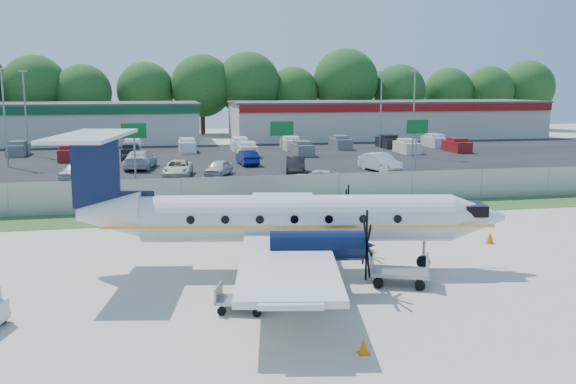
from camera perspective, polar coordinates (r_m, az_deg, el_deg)
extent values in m
plane|color=beige|center=(27.12, 2.58, -6.89)|extent=(170.00, 170.00, 0.00)
cube|color=#2D561E|center=(38.52, -1.81, -1.90)|extent=(170.00, 4.00, 0.02)
cube|color=black|center=(45.31, -3.32, -0.15)|extent=(170.00, 8.00, 0.02)
cube|color=black|center=(65.95, -5.99, 2.89)|extent=(170.00, 32.00, 0.02)
cube|color=gray|center=(40.27, -2.30, 0.04)|extent=(120.00, 0.02, 1.90)
cube|color=gray|center=(40.12, -2.31, 1.42)|extent=(120.00, 0.06, 0.06)
cube|color=gray|center=(40.44, -2.29, -1.28)|extent=(120.00, 0.06, 0.06)
cube|color=beige|center=(89.09, -23.12, 5.52)|extent=(46.00, 12.00, 5.00)
cube|color=#474749|center=(88.98, -23.24, 7.20)|extent=(46.40, 12.40, 0.24)
cube|color=#0F4723|center=(83.03, -24.03, 6.60)|extent=(46.00, 0.20, 1.00)
cube|color=beige|center=(93.17, 8.78, 6.33)|extent=(44.00, 12.00, 5.00)
cube|color=#474749|center=(93.06, 8.83, 7.94)|extent=(44.40, 12.40, 0.24)
cube|color=maroon|center=(87.39, 10.22, 7.39)|extent=(44.00, 0.20, 1.00)
cylinder|color=gray|center=(48.49, -13.46, 3.21)|extent=(0.14, 0.14, 5.00)
cube|color=#0C5923|center=(48.18, -13.55, 5.32)|extent=(1.80, 0.08, 1.10)
cylinder|color=gray|center=(49.38, -0.58, 3.59)|extent=(0.14, 0.14, 5.00)
cube|color=#0C5923|center=(49.07, -0.55, 5.66)|extent=(1.80, 0.08, 1.10)
cylinder|color=gray|center=(52.60, 11.29, 3.77)|extent=(0.14, 0.14, 5.00)
cube|color=#0C5923|center=(52.31, 11.42, 5.72)|extent=(1.80, 0.08, 1.10)
cylinder|color=gray|center=(64.71, -23.88, 5.98)|extent=(0.18, 0.18, 9.00)
cube|color=gray|center=(64.64, -24.16, 9.96)|extent=(0.90, 0.35, 0.18)
cylinder|color=gray|center=(68.57, 11.11, 6.78)|extent=(0.18, 0.18, 9.00)
cube|color=gray|center=(68.51, 11.23, 10.54)|extent=(0.90, 0.35, 0.18)
cylinder|color=gray|center=(74.50, -22.29, 6.46)|extent=(0.18, 0.18, 9.00)
cube|color=gray|center=(74.44, -22.51, 9.92)|extent=(0.90, 0.35, 0.18)
cylinder|color=gray|center=(77.88, 8.26, 7.18)|extent=(0.18, 0.18, 9.00)
cube|color=gray|center=(77.83, 8.34, 10.50)|extent=(0.90, 0.35, 0.18)
cylinder|color=silver|center=(26.55, 0.84, -2.34)|extent=(12.91, 4.22, 1.94)
cone|color=silver|center=(27.85, 16.49, -2.18)|extent=(2.56, 2.32, 1.94)
cone|color=silver|center=(27.34, -15.54, -1.91)|extent=(2.96, 2.39, 1.94)
cube|color=black|center=(27.72, 16.12, -1.46)|extent=(1.14, 1.47, 0.46)
cube|color=silver|center=(26.66, -0.26, -3.53)|extent=(6.46, 18.28, 0.22)
cylinder|color=black|center=(23.80, 2.58, -4.78)|extent=(3.62, 1.73, 1.12)
cylinder|color=black|center=(29.56, 1.82, -1.92)|extent=(3.62, 1.73, 1.12)
cube|color=black|center=(27.19, -16.75, 1.68)|extent=(1.94, 0.53, 2.96)
cube|color=silver|center=(27.06, -17.11, 4.79)|extent=(3.56, 6.67, 0.14)
cylinder|color=gray|center=(27.62, 11.97, -5.36)|extent=(0.12, 0.12, 1.33)
cylinder|color=black|center=(27.72, 11.94, -6.11)|extent=(0.60, 0.28, 0.57)
cylinder|color=black|center=(24.15, -0.13, -8.16)|extent=(0.72, 0.52, 0.65)
cylinder|color=black|center=(29.85, -0.36, -4.68)|extent=(0.72, 0.52, 0.65)
cylinder|color=black|center=(23.27, -24.14, -9.85)|extent=(0.60, 0.35, 0.56)
cube|color=gray|center=(22.25, -4.11, -9.60)|extent=(1.96, 1.53, 0.10)
cube|color=gray|center=(22.34, -6.20, -8.86)|extent=(0.40, 1.00, 0.52)
cube|color=gray|center=(22.03, -2.01, -9.07)|extent=(0.40, 1.00, 0.52)
cylinder|color=black|center=(22.02, -5.91, -10.48)|extent=(0.33, 0.20, 0.31)
cylinder|color=black|center=(22.89, -5.38, -9.68)|extent=(0.33, 0.20, 0.31)
cylinder|color=black|center=(21.79, -2.77, -10.66)|extent=(0.33, 0.20, 0.31)
cylinder|color=black|center=(22.67, -2.36, -9.84)|extent=(0.33, 0.20, 0.31)
cube|color=gray|center=(25.35, 9.87, -7.03)|extent=(2.57, 2.08, 0.13)
cube|color=gray|center=(25.28, 7.48, -6.22)|extent=(0.59, 1.27, 0.67)
cube|color=gray|center=(25.27, 12.31, -6.37)|extent=(0.59, 1.27, 0.67)
cylinder|color=black|center=(24.87, 8.01, -8.03)|extent=(0.42, 0.28, 0.40)
cylinder|color=black|center=(26.04, 8.14, -7.22)|extent=(0.42, 0.28, 0.40)
cylinder|color=black|center=(24.86, 11.65, -8.15)|extent=(0.42, 0.28, 0.40)
cylinder|color=black|center=(26.03, 11.60, -7.33)|extent=(0.42, 0.28, 0.40)
cone|color=orange|center=(32.82, 17.51, -3.89)|extent=(0.38, 0.38, 0.57)
cube|color=orange|center=(32.88, 17.49, -4.35)|extent=(0.40, 0.40, 0.03)
cone|color=orange|center=(19.12, 6.75, -13.42)|extent=(0.32, 0.32, 0.48)
cube|color=orange|center=(19.21, 6.74, -14.05)|extent=(0.34, 0.34, 0.03)
cone|color=orange|center=(30.37, 1.41, -4.62)|extent=(0.31, 0.31, 0.46)
cube|color=orange|center=(30.42, 1.41, -5.02)|extent=(0.32, 0.32, 0.03)
imported|color=silver|center=(47.91, 2.45, 0.37)|extent=(5.25, 3.72, 1.33)
imported|color=silver|center=(55.06, -18.33, 1.10)|extent=(2.73, 4.25, 1.35)
imported|color=beige|center=(54.62, -9.74, 1.39)|extent=(2.86, 5.07, 1.34)
imported|color=silver|center=(54.54, -6.17, 1.46)|extent=(3.04, 4.15, 1.31)
imported|color=black|center=(55.29, 0.66, 1.63)|extent=(2.48, 4.76, 1.49)
imported|color=silver|center=(57.34, 8.19, 1.82)|extent=(2.86, 5.19, 1.62)
imported|color=silver|center=(60.12, -12.97, 2.03)|extent=(3.29, 6.13, 1.69)
imported|color=navy|center=(61.47, -3.62, 2.42)|extent=(1.78, 4.43, 1.43)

